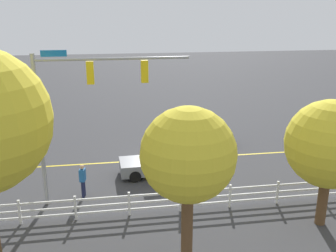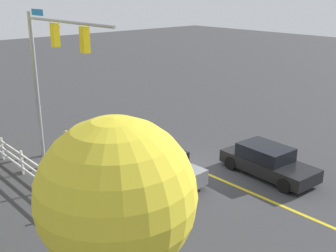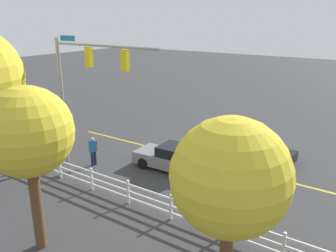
# 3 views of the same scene
# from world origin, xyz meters

# --- Properties ---
(ground_plane) EXTENTS (120.00, 120.00, 0.00)m
(ground_plane) POSITION_xyz_m (0.00, 0.00, 0.00)
(ground_plane) COLOR #38383A
(lane_center_stripe) EXTENTS (28.00, 0.16, 0.01)m
(lane_center_stripe) POSITION_xyz_m (-4.00, 0.00, 0.00)
(lane_center_stripe) COLOR gold
(lane_center_stripe) RESTS_ON ground_plane
(signal_assembly) EXTENTS (6.94, 0.38, 7.29)m
(signal_assembly) POSITION_xyz_m (4.93, 4.66, 5.11)
(signal_assembly) COLOR gray
(signal_assembly) RESTS_ON ground_plane
(car_1) EXTENTS (4.58, 2.08, 1.38)m
(car_1) POSITION_xyz_m (-2.26, -1.95, 0.67)
(car_1) COLOR black
(car_1) RESTS_ON ground_plane
(car_2) EXTENTS (4.72, 2.00, 1.42)m
(car_2) POSITION_xyz_m (0.79, 2.06, 0.68)
(car_2) COLOR slate
(car_2) RESTS_ON ground_plane
(pedestrian) EXTENTS (0.32, 0.44, 1.69)m
(pedestrian) POSITION_xyz_m (5.06, 4.17, 0.93)
(pedestrian) COLOR #191E3F
(pedestrian) RESTS_ON ground_plane
(white_rail_fence) EXTENTS (26.10, 0.10, 1.15)m
(white_rail_fence) POSITION_xyz_m (-3.00, 6.36, 0.60)
(white_rail_fence) COLOR white
(white_rail_fence) RESTS_ON ground_plane
(tree_0) EXTENTS (3.14, 3.14, 6.09)m
(tree_0) POSITION_xyz_m (1.16, 10.63, 4.47)
(tree_0) COLOR brown
(tree_0) RESTS_ON ground_plane
(tree_1) EXTENTS (3.67, 3.67, 5.53)m
(tree_1) POSITION_xyz_m (-5.28, 8.36, 3.67)
(tree_1) COLOR brown
(tree_1) RESTS_ON ground_plane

